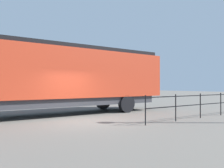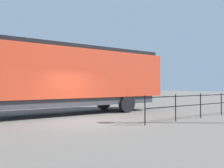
% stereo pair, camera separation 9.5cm
% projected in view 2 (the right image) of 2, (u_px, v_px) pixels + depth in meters
% --- Properties ---
extents(ground_plane, '(120.00, 120.00, 0.00)m').
position_uv_depth(ground_plane, '(85.00, 122.00, 11.09)').
color(ground_plane, '#666059').
extents(locomotive, '(2.94, 15.92, 3.97)m').
position_uv_depth(locomotive, '(49.00, 76.00, 13.36)').
color(locomotive, red).
rests_on(locomotive, ground_plane).
extents(platform_fence, '(0.05, 9.86, 1.27)m').
position_uv_depth(platform_fence, '(211.00, 101.00, 12.89)').
color(platform_fence, black).
rests_on(platform_fence, ground_plane).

